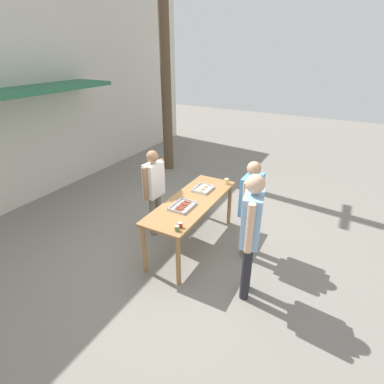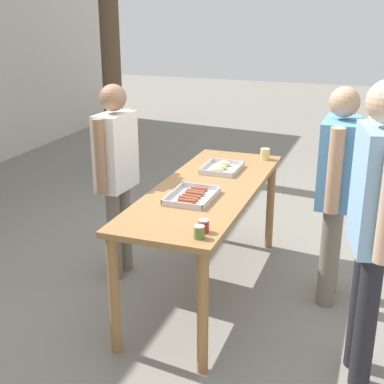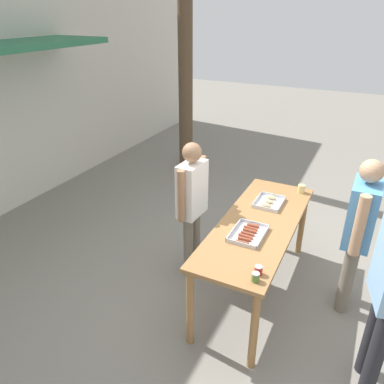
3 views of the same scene
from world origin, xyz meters
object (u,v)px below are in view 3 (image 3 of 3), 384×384
beer_cup (301,189)px  person_server_behind_table (192,198)px  food_tray_sausages (248,234)px  condiment_jar_mustard (255,277)px  condiment_jar_ketchup (258,270)px  person_customer_with_cup (359,225)px  food_tray_buns (269,202)px

beer_cup → person_server_behind_table: (-0.86, 1.01, 0.04)m
person_server_behind_table → food_tray_sausages: bearing=-108.7°
condiment_jar_mustard → beer_cup: beer_cup is taller
condiment_jar_ketchup → person_customer_with_cup: 1.22m
person_server_behind_table → person_customer_with_cup: bearing=-80.0°
condiment_jar_ketchup → condiment_jar_mustard: bearing=-176.8°
condiment_jar_ketchup → beer_cup: (1.68, 0.00, 0.01)m
food_tray_buns → person_server_behind_table: bearing=118.7°
person_customer_with_cup → beer_cup: bearing=-133.7°
beer_cup → condiment_jar_ketchup: bearing=-179.9°
food_tray_sausages → beer_cup: size_ratio=4.30×
food_tray_buns → condiment_jar_mustard: condiment_jar_mustard is taller
beer_cup → person_server_behind_table: person_server_behind_table is taller
condiment_jar_mustard → person_server_behind_table: 1.37m
condiment_jar_ketchup → person_server_behind_table: (0.82, 1.01, 0.05)m
food_tray_sausages → person_server_behind_table: 0.81m
food_tray_sausages → condiment_jar_ketchup: (-0.52, -0.26, 0.02)m
beer_cup → food_tray_buns: bearing=149.6°
food_tray_sausages → condiment_jar_mustard: condiment_jar_mustard is taller
food_tray_sausages → beer_cup: (1.16, -0.26, 0.03)m
condiment_jar_mustard → person_customer_with_cup: 1.30m
condiment_jar_ketchup → person_customer_with_cup: person_customer_with_cup is taller
food_tray_sausages → food_tray_buns: 0.71m
condiment_jar_mustard → food_tray_sausages: bearing=23.7°
condiment_jar_mustard → beer_cup: (1.77, 0.01, 0.01)m
condiment_jar_mustard → person_server_behind_table: bearing=48.1°
food_tray_sausages → condiment_jar_ketchup: condiment_jar_ketchup is taller
food_tray_sausages → condiment_jar_mustard: bearing=-156.3°
food_tray_sausages → person_server_behind_table: (0.30, 0.75, 0.07)m
food_tray_buns → beer_cup: size_ratio=3.74×
food_tray_buns → condiment_jar_ketchup: bearing=-167.9°
food_tray_sausages → condiment_jar_ketchup: 0.58m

